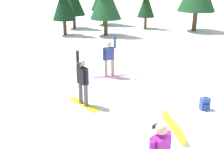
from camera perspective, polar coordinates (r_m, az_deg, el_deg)
snowboarder_midground at (r=9.98m, az=-5.97°, el=-1.31°), size 1.33×1.31×1.99m
snowboarder_background at (r=12.86m, az=-0.55°, el=3.43°), size 1.51×0.76×1.95m
loose_snowboard_near_right at (r=8.86m, az=12.36°, el=-10.10°), size 0.55×1.86×0.28m
backpack_blue at (r=10.38m, az=18.35°, el=-5.70°), size 0.37×0.33×0.47m
pine_tree_tall at (r=25.59m, az=6.99°, el=14.86°), size 1.55×1.55×4.63m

